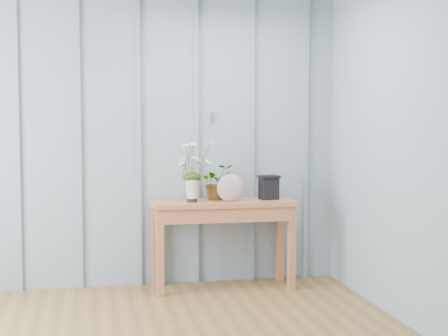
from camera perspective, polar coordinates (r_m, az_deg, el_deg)
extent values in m
cube|color=#8395A0|center=(5.92, -9.55, 2.20)|extent=(4.00, 0.01, 2.50)
cube|color=#B4B5B9|center=(5.99, -1.00, 4.19)|extent=(0.03, 0.01, 0.10)
cube|color=gray|center=(5.93, -16.81, 2.09)|extent=(0.04, 0.03, 2.50)
cube|color=gray|center=(5.91, -11.97, 2.17)|extent=(0.04, 0.03, 2.50)
cube|color=gray|center=(5.92, -7.13, 2.23)|extent=(0.04, 0.03, 2.50)
cube|color=gray|center=(5.98, -2.34, 2.27)|extent=(0.04, 0.03, 2.50)
cube|color=gray|center=(6.08, 2.33, 2.30)|extent=(0.04, 0.03, 2.50)
cube|color=gray|center=(6.21, 6.82, 2.32)|extent=(0.04, 0.03, 2.50)
cube|color=#A85D38|center=(5.82, -0.10, -2.91)|extent=(1.20, 0.45, 0.04)
cube|color=#A85D38|center=(5.83, -0.10, -3.70)|extent=(1.13, 0.42, 0.12)
cube|color=#A85D38|center=(5.62, -5.34, -7.06)|extent=(0.06, 0.06, 0.71)
cube|color=#A85D38|center=(5.83, 5.64, -6.64)|extent=(0.06, 0.06, 0.71)
cube|color=#A85D38|center=(5.97, -5.70, -6.39)|extent=(0.06, 0.06, 0.71)
cube|color=#A85D38|center=(6.17, 4.67, -6.04)|extent=(0.06, 0.06, 0.71)
cylinder|color=black|center=(5.71, -2.66, -2.57)|extent=(0.09, 0.09, 0.05)
cone|color=beige|center=(5.71, -2.66, -1.76)|extent=(0.15, 0.15, 0.20)
ellipsoid|color=#1B310E|center=(5.70, -2.66, -0.76)|extent=(0.16, 0.13, 0.08)
imported|color=#1B310E|center=(5.87, -0.65, -1.17)|extent=(0.33, 0.31, 0.30)
ellipsoid|color=#7D445E|center=(5.72, 0.56, -1.68)|extent=(0.23, 0.09, 0.23)
cube|color=black|center=(5.90, 3.74, -1.71)|extent=(0.17, 0.14, 0.19)
cube|color=black|center=(5.89, 3.74, -0.70)|extent=(0.19, 0.16, 0.02)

